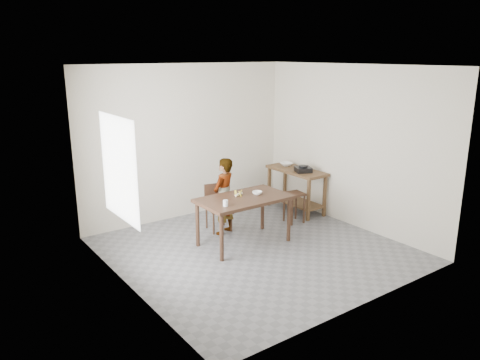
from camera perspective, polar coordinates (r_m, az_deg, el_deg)
floor at (r=7.14m, az=1.90°, el=-8.62°), size 4.00×4.00×0.04m
ceiling at (r=6.53m, az=2.12°, el=13.96°), size 4.00×4.00×0.04m
wall_back at (r=8.35m, az=-6.55°, el=4.69°), size 4.00×0.04×2.70m
wall_front at (r=5.31m, az=15.50°, el=-1.91°), size 4.00×0.04×2.70m
wall_left at (r=5.72m, az=-14.19°, el=-0.58°), size 0.04×4.00×2.70m
wall_right at (r=8.07m, az=13.44°, el=4.00°), size 0.04×4.00×2.70m
window_pane at (r=5.88m, az=-14.56°, el=1.33°), size 0.02×1.10×1.30m
dining_table at (r=7.21m, az=0.47°, el=-4.97°), size 1.40×0.80×0.75m
prep_counter at (r=8.76m, az=6.84°, el=-1.22°), size 0.50×1.20×0.80m
child at (r=7.54m, az=-1.99°, el=-2.00°), size 0.54×0.46×1.26m
dining_chair at (r=7.77m, az=-2.61°, el=-3.43°), size 0.43×0.43×0.76m
stool at (r=8.20m, az=6.60°, el=-3.35°), size 0.34×0.34×0.53m
glass_tumbler at (r=6.67m, az=-1.77°, el=-2.83°), size 0.08×0.08×0.09m
small_bowl at (r=7.23m, az=2.10°, el=-1.58°), size 0.20×0.20×0.05m
banana at (r=7.15m, az=-0.15°, el=-1.71°), size 0.19×0.16×0.06m
serving_bowl at (r=8.90m, az=5.67°, el=1.94°), size 0.27×0.27×0.06m
gas_burner at (r=8.46m, az=7.70°, el=1.28°), size 0.36×0.36×0.09m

